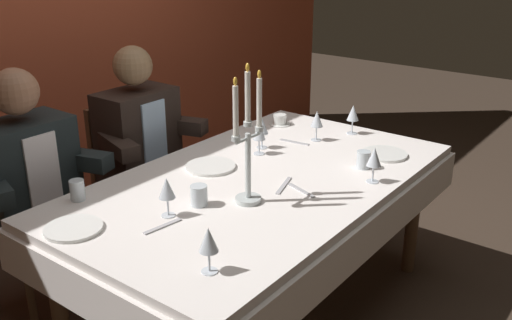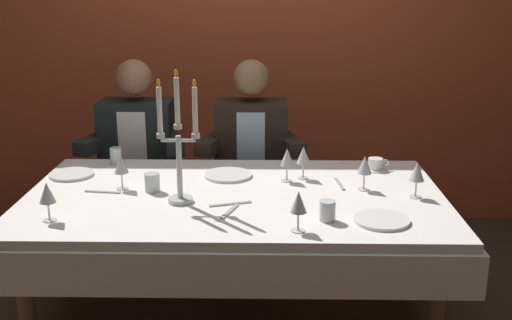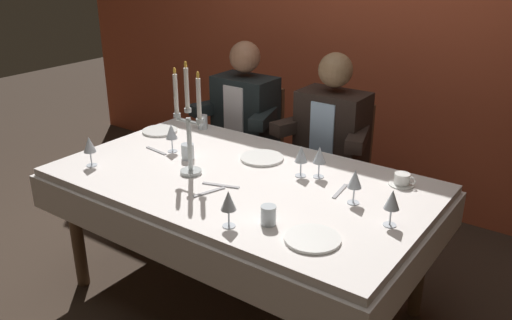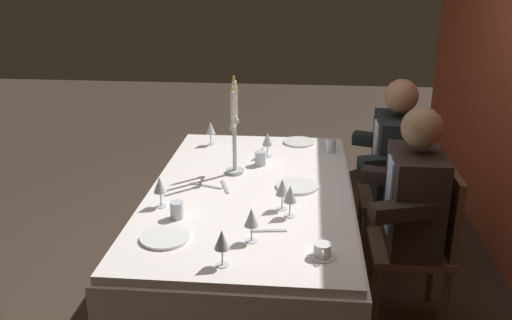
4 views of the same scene
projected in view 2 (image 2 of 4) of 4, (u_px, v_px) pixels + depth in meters
back_wall at (246, 29)px, 4.27m from camera, size 6.00×0.12×2.70m
dining_table at (235, 218)px, 2.88m from camera, size 1.94×1.14×0.74m
candelabra at (179, 150)px, 2.67m from camera, size 0.19×0.11×0.58m
dinner_plate_0 at (71, 174)px, 3.10m from camera, size 0.22×0.22×0.01m
dinner_plate_1 at (228, 175)px, 3.09m from camera, size 0.24×0.24×0.01m
dinner_plate_2 at (381, 220)px, 2.52m from camera, size 0.23×0.23×0.01m
wine_glass_0 at (47, 194)px, 2.49m from camera, size 0.07×0.07×0.16m
wine_glass_1 at (417, 173)px, 2.77m from camera, size 0.07×0.07×0.16m
wine_glass_2 at (121, 165)px, 2.88m from camera, size 0.07×0.07×0.16m
wine_glass_3 at (303, 156)px, 3.03m from camera, size 0.07×0.07×0.16m
wine_glass_4 at (298, 203)px, 2.39m from camera, size 0.07×0.07×0.16m
wine_glass_5 at (365, 166)px, 2.87m from camera, size 0.07×0.07×0.16m
wine_glass_6 at (287, 158)px, 2.99m from camera, size 0.07×0.07×0.16m
water_tumbler_0 at (152, 182)px, 2.86m from camera, size 0.07×0.07×0.09m
water_tumbler_1 at (327, 211)px, 2.52m from camera, size 0.07×0.07×0.08m
water_tumbler_2 at (116, 156)px, 3.29m from camera, size 0.06×0.06×0.09m
coffee_cup_0 at (376, 165)px, 3.19m from camera, size 0.13×0.12×0.06m
fork_0 at (339, 184)px, 2.97m from camera, size 0.04×0.17×0.01m
knife_1 at (230, 204)px, 2.71m from camera, size 0.19×0.08×0.01m
spoon_2 at (103, 192)px, 2.86m from camera, size 0.17×0.04×0.01m
fork_3 at (230, 211)px, 2.62m from camera, size 0.07×0.17×0.01m
seated_diner_0 at (138, 144)px, 3.71m from camera, size 0.63×0.48×1.24m
seated_diner_1 at (251, 145)px, 3.70m from camera, size 0.63×0.48×1.24m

